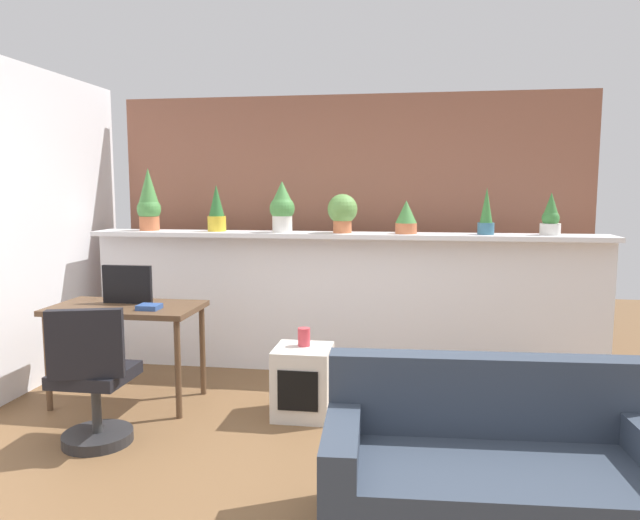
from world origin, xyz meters
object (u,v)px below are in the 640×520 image
Objects in this scene: couch at (493,479)px; potted_plant_5 at (486,214)px; potted_plant_0 at (149,202)px; tv_monitor at (127,284)px; potted_plant_2 at (282,206)px; book_on_desk at (149,307)px; vase_on_shelf at (304,337)px; potted_plant_6 at (551,217)px; potted_plant_1 at (217,210)px; desk at (126,316)px; potted_plant_3 at (342,211)px; side_cube_shelf at (303,382)px; office_chair at (93,387)px; potted_plant_4 at (406,217)px.

potted_plant_5 is at bearing 84.66° from couch.
potted_plant_0 reaches higher than tv_monitor.
potted_plant_2 is 2.87× the size of book_on_desk.
potted_plant_5 reaches higher than couch.
potted_plant_0 is at bearing 147.55° from vase_on_shelf.
potted_plant_6 reaches higher than couch.
potted_plant_2 is (0.60, -0.02, 0.03)m from potted_plant_1.
desk is 8.41× the size of vase_on_shelf.
vase_on_shelf is at bearing 4.62° from book_on_desk.
potted_plant_0 is 1.78m from potted_plant_3.
potted_plant_0 is 0.51× the size of desk.
potted_plant_2 is 1.27× the size of potted_plant_6.
potted_plant_6 is 2.45m from side_cube_shelf.
tv_monitor reaches higher than couch.
potted_plant_5 is 0.43× the size of office_chair.
potted_plant_5 is 2.07m from side_cube_shelf.
side_cube_shelf is (1.62, -1.08, -1.25)m from potted_plant_0.
office_chair reaches higher than couch.
couch is (-0.22, -2.38, -1.13)m from potted_plant_5.
tv_monitor is 1.54m from side_cube_shelf.
vase_on_shelf is at bearing 129.58° from couch.
vase_on_shelf is at bearing -143.76° from potted_plant_5.
potted_plant_5 is 0.35× the size of desk.
potted_plant_2 is 1.50m from book_on_desk.
potted_plant_0 is 1.61× the size of potted_plant_6.
side_cube_shelf is 3.82× the size of vase_on_shelf.
potted_plant_2 reaches higher than desk.
potted_plant_0 is 3.86m from couch.
office_chair is 1.40m from side_cube_shelf.
potted_plant_3 is at bearing 81.43° from side_cube_shelf.
potted_plant_4 is 0.73× the size of tv_monitor.
potted_plant_0 is 1.13m from tv_monitor.
office_chair is at bearing -127.94° from potted_plant_3.
potted_plant_3 is 2.16× the size of book_on_desk.
potted_plant_3 is 0.21× the size of couch.
tv_monitor is at bearing -161.92° from potted_plant_5.
desk is (0.26, -1.01, -0.84)m from potted_plant_0.
potted_plant_0 reaches higher than vase_on_shelf.
potted_plant_5 is at bearing 34.28° from office_chair.
potted_plant_1 is 1.07× the size of potted_plant_5.
tv_monitor reaches higher than desk.
office_chair reaches higher than book_on_desk.
potted_plant_2 reaches higher than potted_plant_3.
potted_plant_5 is 0.24× the size of couch.
desk is at bearing -135.21° from potted_plant_2.
tv_monitor is (-0.41, -0.92, -0.54)m from potted_plant_1.
potted_plant_4 is at bearing 100.43° from couch.
book_on_desk reaches higher than desk.
potted_plant_6 is at bearing 20.48° from book_on_desk.
potted_plant_5 is (1.73, -0.01, -0.05)m from potted_plant_2.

